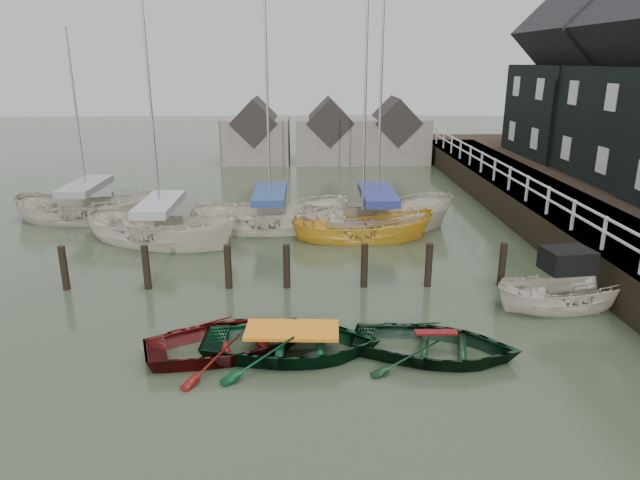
{
  "coord_description": "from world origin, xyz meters",
  "views": [
    {
      "loc": [
        -0.57,
        -13.51,
        6.76
      ],
      "look_at": [
        -0.16,
        3.44,
        1.4
      ],
      "focal_mm": 32.0,
      "sensor_mm": 36.0,
      "label": 1
    }
  ],
  "objects_px": {
    "sailboat_b": "(271,228)",
    "sailboat_c": "(362,238)",
    "sailboat_e": "(90,218)",
    "rowboat_dkgreen": "(434,356)",
    "sailboat_d": "(377,229)",
    "sailboat_a": "(163,240)",
    "rowboat_red": "(234,351)",
    "motorboat": "(564,304)",
    "rowboat_green": "(292,354)"
  },
  "relations": [
    {
      "from": "sailboat_c",
      "to": "sailboat_e",
      "type": "relative_size",
      "value": 1.06
    },
    {
      "from": "sailboat_b",
      "to": "sailboat_c",
      "type": "xyz_separation_m",
      "value": [
        3.7,
        -1.4,
        -0.05
      ]
    },
    {
      "from": "rowboat_dkgreen",
      "to": "sailboat_a",
      "type": "height_order",
      "value": "sailboat_a"
    },
    {
      "from": "motorboat",
      "to": "rowboat_dkgreen",
      "type": "bearing_deg",
      "value": 114.6
    },
    {
      "from": "sailboat_d",
      "to": "motorboat",
      "type": "bearing_deg",
      "value": -161.78
    },
    {
      "from": "sailboat_a",
      "to": "rowboat_dkgreen",
      "type": "bearing_deg",
      "value": -115.32
    },
    {
      "from": "sailboat_e",
      "to": "sailboat_d",
      "type": "bearing_deg",
      "value": -94.79
    },
    {
      "from": "sailboat_c",
      "to": "sailboat_d",
      "type": "distance_m",
      "value": 1.3
    },
    {
      "from": "rowboat_green",
      "to": "sailboat_a",
      "type": "relative_size",
      "value": 0.35
    },
    {
      "from": "rowboat_red",
      "to": "sailboat_c",
      "type": "distance_m",
      "value": 9.93
    },
    {
      "from": "rowboat_dkgreen",
      "to": "motorboat",
      "type": "xyz_separation_m",
      "value": [
        4.33,
        2.72,
        0.1
      ]
    },
    {
      "from": "rowboat_red",
      "to": "rowboat_dkgreen",
      "type": "bearing_deg",
      "value": -112.45
    },
    {
      "from": "rowboat_dkgreen",
      "to": "rowboat_green",
      "type": "bearing_deg",
      "value": 101.51
    },
    {
      "from": "sailboat_c",
      "to": "sailboat_e",
      "type": "distance_m",
      "value": 12.21
    },
    {
      "from": "motorboat",
      "to": "sailboat_e",
      "type": "bearing_deg",
      "value": 52.54
    },
    {
      "from": "rowboat_green",
      "to": "sailboat_d",
      "type": "relative_size",
      "value": 0.35
    },
    {
      "from": "rowboat_red",
      "to": "sailboat_b",
      "type": "xyz_separation_m",
      "value": [
        0.29,
        10.49,
        0.06
      ]
    },
    {
      "from": "sailboat_e",
      "to": "rowboat_green",
      "type": "bearing_deg",
      "value": -139.0
    },
    {
      "from": "rowboat_red",
      "to": "sailboat_c",
      "type": "xyz_separation_m",
      "value": [
        3.99,
        9.1,
        0.02
      ]
    },
    {
      "from": "rowboat_red",
      "to": "motorboat",
      "type": "xyz_separation_m",
      "value": [
        9.17,
        2.37,
        0.1
      ]
    },
    {
      "from": "rowboat_dkgreen",
      "to": "motorboat",
      "type": "relative_size",
      "value": 0.91
    },
    {
      "from": "rowboat_dkgreen",
      "to": "sailboat_d",
      "type": "xyz_separation_m",
      "value": [
        -0.14,
        10.54,
        0.06
      ]
    },
    {
      "from": "rowboat_red",
      "to": "sailboat_c",
      "type": "height_order",
      "value": "sailboat_c"
    },
    {
      "from": "sailboat_b",
      "to": "sailboat_e",
      "type": "bearing_deg",
      "value": 79.3
    },
    {
      "from": "rowboat_red",
      "to": "sailboat_a",
      "type": "relative_size",
      "value": 0.34
    },
    {
      "from": "rowboat_red",
      "to": "motorboat",
      "type": "height_order",
      "value": "motorboat"
    },
    {
      "from": "sailboat_c",
      "to": "sailboat_e",
      "type": "bearing_deg",
      "value": 75.37
    },
    {
      "from": "rowboat_dkgreen",
      "to": "sailboat_d",
      "type": "bearing_deg",
      "value": 15.08
    },
    {
      "from": "motorboat",
      "to": "sailboat_b",
      "type": "height_order",
      "value": "sailboat_b"
    },
    {
      "from": "motorboat",
      "to": "rowboat_green",
      "type": "bearing_deg",
      "value": 100.7
    },
    {
      "from": "rowboat_green",
      "to": "sailboat_e",
      "type": "relative_size",
      "value": 0.46
    },
    {
      "from": "sailboat_c",
      "to": "sailboat_e",
      "type": "xyz_separation_m",
      "value": [
        -11.83,
        3.04,
        0.04
      ]
    },
    {
      "from": "rowboat_green",
      "to": "sailboat_a",
      "type": "xyz_separation_m",
      "value": [
        -5.25,
        9.0,
        0.06
      ]
    },
    {
      "from": "sailboat_a",
      "to": "sailboat_d",
      "type": "height_order",
      "value": "sailboat_a"
    },
    {
      "from": "sailboat_a",
      "to": "sailboat_c",
      "type": "height_order",
      "value": "sailboat_a"
    },
    {
      "from": "sailboat_c",
      "to": "rowboat_dkgreen",
      "type": "bearing_deg",
      "value": -175.08
    },
    {
      "from": "sailboat_d",
      "to": "sailboat_a",
      "type": "bearing_deg",
      "value": 87.64
    },
    {
      "from": "sailboat_c",
      "to": "sailboat_b",
      "type": "bearing_deg",
      "value": 69.11
    },
    {
      "from": "sailboat_b",
      "to": "sailboat_e",
      "type": "distance_m",
      "value": 8.29
    },
    {
      "from": "sailboat_b",
      "to": "sailboat_d",
      "type": "relative_size",
      "value": 0.9
    },
    {
      "from": "rowboat_green",
      "to": "sailboat_b",
      "type": "distance_m",
      "value": 10.74
    },
    {
      "from": "rowboat_dkgreen",
      "to": "sailboat_c",
      "type": "height_order",
      "value": "sailboat_c"
    },
    {
      "from": "motorboat",
      "to": "sailboat_c",
      "type": "relative_size",
      "value": 0.44
    },
    {
      "from": "sailboat_a",
      "to": "sailboat_b",
      "type": "xyz_separation_m",
      "value": [
        4.11,
        1.68,
        -0.0
      ]
    },
    {
      "from": "sailboat_d",
      "to": "sailboat_e",
      "type": "xyz_separation_m",
      "value": [
        -12.54,
        1.95,
        -0.01
      ]
    },
    {
      "from": "sailboat_b",
      "to": "rowboat_dkgreen",
      "type": "bearing_deg",
      "value": -156.5
    },
    {
      "from": "rowboat_red",
      "to": "sailboat_d",
      "type": "distance_m",
      "value": 11.22
    },
    {
      "from": "sailboat_e",
      "to": "sailboat_c",
      "type": "bearing_deg",
      "value": -100.36
    },
    {
      "from": "sailboat_a",
      "to": "sailboat_e",
      "type": "xyz_separation_m",
      "value": [
        -4.01,
        3.33,
        -0.01
      ]
    },
    {
      "from": "rowboat_red",
      "to": "sailboat_d",
      "type": "height_order",
      "value": "sailboat_d"
    }
  ]
}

